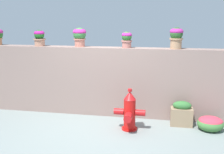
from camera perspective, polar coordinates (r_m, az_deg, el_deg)
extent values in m
plane|color=gray|center=(5.45, -4.03, -11.72)|extent=(24.00, 24.00, 0.00)
cube|color=gray|center=(6.28, -1.47, -0.89)|extent=(5.97, 0.34, 1.56)
cylinder|color=tan|center=(6.61, -14.73, 6.96)|extent=(0.23, 0.23, 0.17)
cylinder|color=tan|center=(6.60, -14.76, 7.57)|extent=(0.27, 0.27, 0.03)
sphere|color=#1E641F|center=(6.60, -14.81, 8.44)|extent=(0.23, 0.23, 0.23)
ellipsoid|color=#AD1C7F|center=(6.59, -14.83, 8.78)|extent=(0.24, 0.24, 0.13)
cylinder|color=#BC705F|center=(6.31, -6.69, 7.09)|extent=(0.23, 0.23, 0.18)
cylinder|color=#BC705F|center=(6.30, -6.71, 7.78)|extent=(0.27, 0.27, 0.03)
sphere|color=#357638|center=(6.29, -6.73, 8.80)|extent=(0.29, 0.29, 0.29)
ellipsoid|color=#B72683|center=(6.29, -6.74, 9.26)|extent=(0.30, 0.30, 0.16)
cylinder|color=#B06B61|center=(6.03, 3.05, 6.81)|extent=(0.20, 0.20, 0.16)
cylinder|color=#B06B61|center=(6.03, 3.06, 7.44)|extent=(0.23, 0.23, 0.03)
sphere|color=#2A6728|center=(6.02, 3.07, 8.34)|extent=(0.21, 0.21, 0.21)
ellipsoid|color=#AF2585|center=(6.02, 3.07, 8.70)|extent=(0.22, 0.22, 0.12)
cylinder|color=tan|center=(5.99, 13.09, 6.77)|extent=(0.24, 0.24, 0.23)
cylinder|color=tan|center=(5.98, 13.14, 7.71)|extent=(0.28, 0.28, 0.03)
sphere|color=#2A5927|center=(5.97, 13.19, 8.72)|extent=(0.27, 0.27, 0.27)
ellipsoid|color=#AB2987|center=(5.97, 13.21, 9.16)|extent=(0.28, 0.28, 0.15)
cylinder|color=red|center=(5.66, 3.61, -10.57)|extent=(0.31, 0.31, 0.03)
cylinder|color=red|center=(5.55, 3.65, -7.74)|extent=(0.23, 0.23, 0.63)
cone|color=red|center=(5.43, 3.71, -3.82)|extent=(0.24, 0.24, 0.17)
cylinder|color=red|center=(5.40, 3.72, -2.73)|extent=(0.08, 0.08, 0.05)
cylinder|color=red|center=(5.57, 1.45, -7.14)|extent=(0.20, 0.12, 0.12)
cylinder|color=red|center=(5.52, 5.89, -7.38)|extent=(0.20, 0.12, 0.12)
cylinder|color=red|center=(5.34, 3.36, -8.36)|extent=(0.16, 0.22, 0.16)
ellipsoid|color=#42773A|center=(5.90, 19.67, -9.13)|extent=(0.52, 0.47, 0.29)
ellipsoid|color=#DD374B|center=(5.87, 19.72, -8.53)|extent=(0.47, 0.41, 0.16)
cube|color=#91785A|center=(5.96, 14.17, -7.97)|extent=(0.45, 0.26, 0.37)
ellipsoid|color=#336C32|center=(5.88, 14.30, -5.71)|extent=(0.38, 0.22, 0.18)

